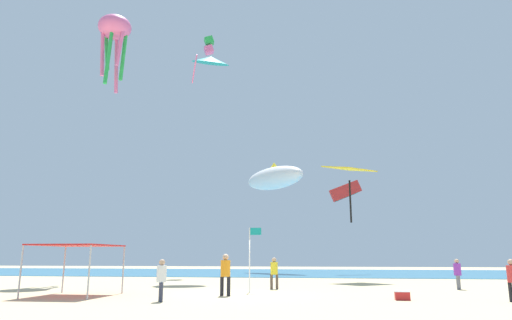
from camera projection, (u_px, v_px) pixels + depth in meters
The scene contains 15 objects.
ground at pixel (240, 295), 20.77m from camera, with size 110.00×110.00×0.10m, color #D1BA8C.
ocean_strip at pixel (287, 273), 47.59m from camera, with size 110.00×23.43×0.03m, color teal.
canopy_tent at pixel (77, 247), 20.41m from camera, with size 3.11×3.31×2.22m.
person_near_tent at pixel (274, 270), 24.23m from camera, with size 0.44×0.39×1.64m.
person_central at pixel (162, 277), 17.62m from camera, with size 0.38×0.40×1.60m.
person_rightmost at pixel (225, 271), 20.13m from camera, with size 0.48×0.43×1.81m.
person_far_shore at pixel (457, 271), 23.98m from camera, with size 0.37×0.39×1.57m.
banner_flag at pixel (251, 252), 22.25m from camera, with size 0.61×0.06×3.09m.
cooler_box at pixel (402, 296), 18.04m from camera, with size 0.57×0.37×0.35m.
kite_diamond_yellow at pixel (349, 172), 33.44m from camera, with size 4.08×4.08×4.25m.
kite_box_green at pixel (209, 46), 48.85m from camera, with size 1.27×1.14×2.04m.
kite_inflatable_white at pixel (274, 178), 49.67m from camera, with size 8.05×7.48×3.08m.
kite_parafoil_red at pixel (346, 191), 46.00m from camera, with size 3.47×2.78×2.56m.
kite_octopus_pink at pixel (115, 31), 35.95m from camera, with size 3.44×3.44×6.07m.
kite_delta_teal at pixel (211, 60), 37.58m from camera, with size 4.20×4.21×2.72m.
Camera 1 is at (3.87, -21.27, 1.72)m, focal length 31.86 mm.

